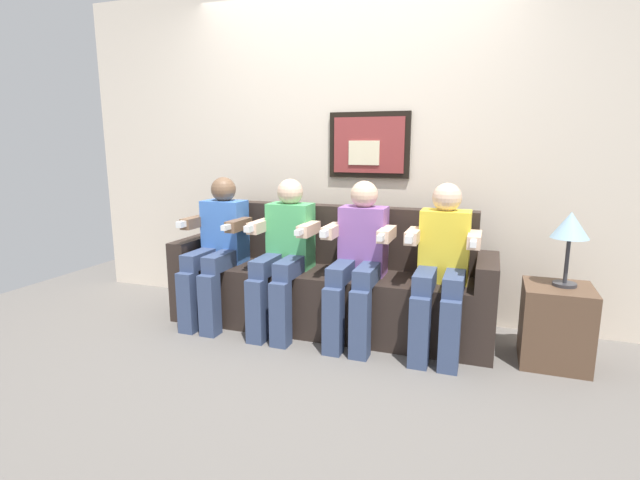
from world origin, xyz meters
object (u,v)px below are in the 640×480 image
(couch, at_px, (328,286))
(person_right_center, at_px, (359,256))
(person_leftmost, at_px, (217,245))
(table_lamp, at_px, (570,229))
(person_left_center, at_px, (284,250))
(side_table_right, at_px, (555,325))
(person_rightmost, at_px, (442,263))

(couch, bearing_deg, person_right_center, -31.23)
(person_leftmost, height_order, table_lamp, person_leftmost)
(person_left_center, distance_m, side_table_right, 1.85)
(person_left_center, distance_m, person_right_center, 0.56)
(person_left_center, height_order, person_right_center, same)
(couch, relative_size, person_right_center, 2.14)
(person_rightmost, bearing_deg, person_leftmost, 180.00)
(side_table_right, bearing_deg, person_left_center, -178.06)
(side_table_right, height_order, table_lamp, table_lamp)
(couch, xyz_separation_m, person_right_center, (0.28, -0.17, 0.29))
(person_rightmost, xyz_separation_m, table_lamp, (0.73, 0.08, 0.25))
(person_left_center, relative_size, table_lamp, 2.41)
(couch, height_order, person_left_center, person_left_center)
(table_lamp, bearing_deg, person_leftmost, -178.01)
(couch, xyz_separation_m, side_table_right, (1.54, -0.11, -0.06))
(side_table_right, bearing_deg, person_rightmost, -174.99)
(person_leftmost, bearing_deg, side_table_right, 1.49)
(person_leftmost, bearing_deg, person_left_center, 0.00)
(couch, relative_size, person_leftmost, 2.14)
(couch, relative_size, person_rightmost, 2.14)
(person_leftmost, height_order, person_right_center, same)
(person_rightmost, xyz_separation_m, side_table_right, (0.70, 0.06, -0.36))
(person_leftmost, relative_size, table_lamp, 2.41)
(person_left_center, bearing_deg, person_leftmost, 180.00)
(couch, distance_m, person_rightmost, 0.90)
(couch, xyz_separation_m, person_rightmost, (0.83, -0.17, 0.29))
(person_left_center, bearing_deg, person_rightmost, 0.00)
(couch, height_order, side_table_right, couch)
(side_table_right, bearing_deg, couch, 176.01)
(person_left_center, xyz_separation_m, person_rightmost, (1.11, 0.00, 0.00))
(person_right_center, height_order, person_rightmost, same)
(couch, height_order, person_leftmost, person_leftmost)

